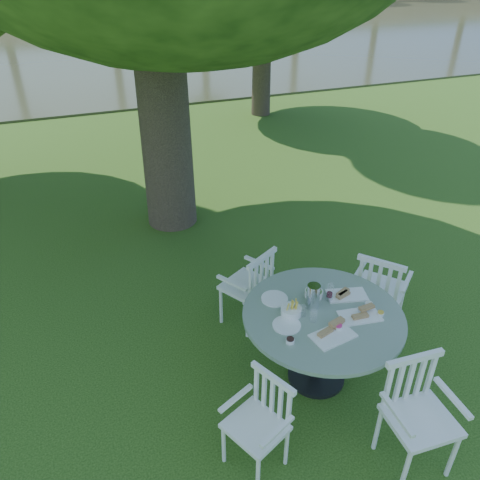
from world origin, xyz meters
name	(u,v)px	position (x,y,z in m)	size (l,w,h in m)	color
ground	(246,309)	(0.00, 0.00, 0.00)	(140.00, 140.00, 0.00)	#1A3B0C
table	(322,326)	(0.25, -1.24, 0.68)	(1.48, 1.48, 0.82)	black
chair_ne	(379,287)	(1.19, -0.85, 0.58)	(0.68, 0.68, 0.99)	white
chair_nw	(253,283)	(-0.03, -0.26, 0.56)	(0.64, 0.63, 0.96)	white
chair_sw	(263,415)	(-0.60, -1.83, 0.51)	(0.55, 0.56, 0.86)	white
chair_se	(415,404)	(0.53, -2.23, 0.58)	(0.53, 0.50, 0.99)	white
tableware	(316,306)	(0.20, -1.17, 0.87)	(1.06, 0.91, 0.24)	white
river	(77,40)	(0.00, 23.00, 0.00)	(100.00, 28.00, 0.12)	#333720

